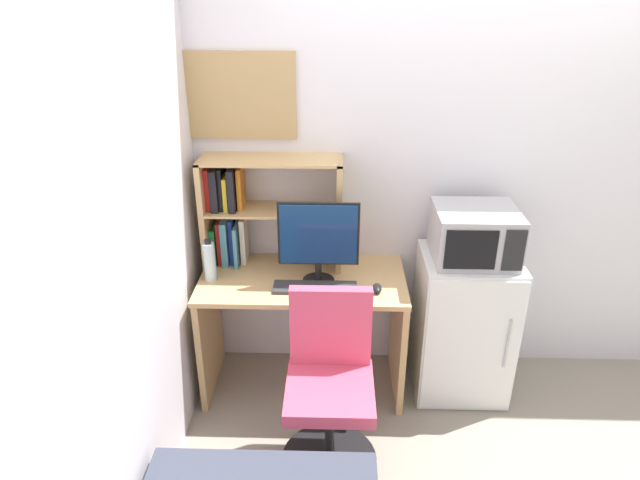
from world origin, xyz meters
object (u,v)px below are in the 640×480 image
Objects in this scene: mini_fridge at (463,325)px; microwave at (475,234)px; hutch_bookshelf at (250,209)px; water_bottle at (210,261)px; desk_chair at (330,393)px; monitor at (318,239)px; keyboard at (315,288)px; wall_corkboard at (236,96)px; computer_mouse at (377,288)px.

microwave reaches higher than mini_fridge.
mini_fridge is at bearing -7.58° from hutch_bookshelf.
hutch_bookshelf is 1.42m from mini_fridge.
hutch_bookshelf is 0.38m from water_bottle.
monitor is at bearing 97.99° from desk_chair.
keyboard is 1.13m from wall_corkboard.
wall_corkboard is (-0.05, 0.11, 0.62)m from hutch_bookshelf.
mini_fridge is at bearing 1.99° from water_bottle.
water_bottle is 0.26× the size of desk_chair.
keyboard is (-0.02, -0.08, -0.26)m from monitor.
computer_mouse is at bearing -29.19° from wall_corkboard.
microwave is (1.46, 0.05, 0.16)m from water_bottle.
desk_chair is at bearing -142.95° from microwave.
water_bottle is at bearing 178.59° from monitor.
keyboard is 0.61m from water_bottle.
monitor is 0.73× the size of wall_corkboard.
monitor is 0.51× the size of desk_chair.
microwave is 1.15m from desk_chair.
hutch_bookshelf is at bearing -62.95° from wall_corkboard.
water_bottle is (-0.61, 0.01, -0.15)m from monitor.
keyboard is 0.92m from microwave.
wall_corkboard is at bearing 168.21° from mini_fridge.
microwave reaches higher than computer_mouse.
desk_chair is (0.47, -0.75, -0.69)m from hutch_bookshelf.
water_bottle is 0.92m from wall_corkboard.
keyboard is 4.86× the size of computer_mouse.
water_bottle reaches higher than desk_chair.
mini_fridge is at bearing -89.93° from microwave.
mini_fridge is (0.53, 0.16, -0.33)m from computer_mouse.
keyboard is at bearing -101.37° from monitor.
monitor is 1.94× the size of water_bottle.
desk_chair is at bearing -58.33° from wall_corkboard.
microwave is at bearing 17.15° from computer_mouse.
hutch_bookshelf is 8.47× the size of computer_mouse.
hutch_bookshelf is 1.23× the size of wall_corkboard.
wall_corkboard is at bearing 168.34° from microwave.
water_bottle is (-0.21, -0.22, -0.23)m from hutch_bookshelf.
mini_fridge is 1.84m from wall_corkboard.
hutch_bookshelf is at bearing 172.42° from mini_fridge.
water_bottle is at bearing 170.73° from keyboard.
desk_chair reaches higher than keyboard.
computer_mouse is 0.61m from microwave.
water_bottle is (-0.59, 0.10, 0.11)m from keyboard.
keyboard is at bearing -170.19° from microwave.
monitor is 0.27m from keyboard.
monitor is 1.04× the size of keyboard.
desk_chair is at bearing -78.47° from keyboard.
wall_corkboard is (-0.53, 0.86, 1.30)m from desk_chair.
desk_chair is (0.07, -0.52, -0.61)m from monitor.
wall_corkboard is at bearing 64.92° from water_bottle.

